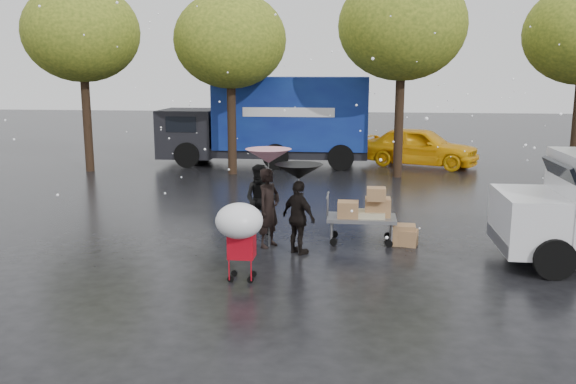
# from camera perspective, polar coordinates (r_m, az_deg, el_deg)

# --- Properties ---
(ground) EXTENTS (90.00, 90.00, 0.00)m
(ground) POSITION_cam_1_polar(r_m,az_deg,el_deg) (12.45, 1.36, -6.18)
(ground) COLOR black
(ground) RESTS_ON ground
(person_pink) EXTENTS (0.66, 0.74, 1.71)m
(person_pink) POSITION_cam_1_polar(r_m,az_deg,el_deg) (13.03, -1.81, -1.50)
(person_pink) COLOR black
(person_pink) RESTS_ON ground
(person_middle) EXTENTS (0.90, 0.76, 1.63)m
(person_middle) POSITION_cam_1_polar(r_m,az_deg,el_deg) (14.02, -2.53, -0.73)
(person_middle) COLOR black
(person_middle) RESTS_ON ground
(person_black) EXTENTS (0.93, 0.88, 1.54)m
(person_black) POSITION_cam_1_polar(r_m,az_deg,el_deg) (12.53, 1.01, -2.40)
(person_black) COLOR black
(person_black) RESTS_ON ground
(umbrella_pink) EXTENTS (0.98, 0.98, 2.12)m
(umbrella_pink) POSITION_cam_1_polar(r_m,az_deg,el_deg) (12.83, -1.84, 3.37)
(umbrella_pink) COLOR #4C4C4C
(umbrella_pink) RESTS_ON ground
(umbrella_black) EXTENTS (0.98, 0.98, 1.88)m
(umbrella_black) POSITION_cam_1_polar(r_m,az_deg,el_deg) (12.34, 1.02, 1.91)
(umbrella_black) COLOR #4C4C4C
(umbrella_black) RESTS_ON ground
(vendor_cart) EXTENTS (1.52, 0.80, 1.27)m
(vendor_cart) POSITION_cam_1_polar(r_m,az_deg,el_deg) (13.45, 7.26, -1.73)
(vendor_cart) COLOR slate
(vendor_cart) RESTS_ON ground
(shopping_cart) EXTENTS (0.84, 0.84, 1.46)m
(shopping_cart) POSITION_cam_1_polar(r_m,az_deg,el_deg) (10.77, -4.54, -3.10)
(shopping_cart) COLOR red
(shopping_cart) RESTS_ON ground
(blue_truck) EXTENTS (8.30, 2.60, 3.50)m
(blue_truck) POSITION_cam_1_polar(r_m,az_deg,el_deg) (24.53, -1.58, 6.65)
(blue_truck) COLOR navy
(blue_truck) RESTS_ON ground
(box_ground_near) EXTENTS (0.51, 0.42, 0.44)m
(box_ground_near) POSITION_cam_1_polar(r_m,az_deg,el_deg) (13.55, 10.77, -3.95)
(box_ground_near) COLOR olive
(box_ground_near) RESTS_ON ground
(box_ground_far) EXTENTS (0.52, 0.45, 0.35)m
(box_ground_far) POSITION_cam_1_polar(r_m,az_deg,el_deg) (13.51, 11.05, -4.20)
(box_ground_far) COLOR olive
(box_ground_far) RESTS_ON ground
(yellow_taxi) EXTENTS (4.93, 3.39, 1.56)m
(yellow_taxi) POSITION_cam_1_polar(r_m,az_deg,el_deg) (24.83, 12.23, 4.18)
(yellow_taxi) COLOR #FFB60D
(yellow_taxi) RESTS_ON ground
(tree_row) EXTENTS (21.60, 4.40, 7.12)m
(tree_row) POSITION_cam_1_polar(r_m,az_deg,el_deg) (21.92, 2.62, 14.64)
(tree_row) COLOR black
(tree_row) RESTS_ON ground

